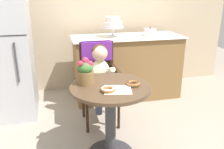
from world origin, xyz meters
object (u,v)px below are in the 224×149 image
Objects in this scene: donut_mid at (133,83)px; refrigerator at (3,49)px; seated_child at (101,71)px; wicker_chair at (98,70)px; cafe_table at (110,107)px; donut_front at (108,89)px; tiered_cake_stand at (113,24)px; round_layer_cake at (150,32)px; flower_vase at (86,72)px.

refrigerator is at bearing 137.75° from donut_mid.
wicker_chair is at bearing 90.00° from seated_child.
cafe_table is at bearing -91.82° from seated_child.
donut_front is (-0.07, -0.67, 0.06)m from seated_child.
round_layer_cake is (0.53, -0.05, -0.13)m from tiered_cake_stand.
donut_mid is 1.46m from round_layer_cake.
seated_child reaches higher than wicker_chair.
seated_child is 1.13m from round_layer_cake.
flower_vase reaches higher than wicker_chair.
seated_child is 2.42× the size of tiered_cake_stand.
tiered_cake_stand reaches higher than cafe_table.
tiered_cake_stand is at bearing 66.81° from seated_child.
cafe_table is 1.56m from refrigerator.
round_layer_cake is (0.91, 1.37, 0.21)m from donut_front.
round_layer_cake reaches higher than cafe_table.
cafe_table is at bearing -88.33° from wicker_chair.
tiered_cake_stand is (0.32, 0.74, 0.41)m from seated_child.
donut_front is at bearing -105.21° from tiered_cake_stand.
wicker_chair is at bearing -19.93° from refrigerator.
donut_mid is at bearing 18.37° from donut_front.
wicker_chair reaches higher than donut_mid.
wicker_chair is at bearing 88.58° from cafe_table.
seated_child is 4.22× the size of round_layer_cake.
seated_child is 3.05× the size of flower_vase.
refrigerator is at bearing 129.45° from donut_front.
donut_mid reaches higher than cafe_table.
wicker_chair is 1.31× the size of seated_child.
round_layer_cake is at bearing 56.32° from donut_front.
refrigerator is (-1.25, 1.13, 0.11)m from donut_mid.
cafe_table is at bearing -24.88° from flower_vase.
cafe_table is 0.58m from seated_child.
donut_front is 0.53× the size of flower_vase.
wicker_chair reaches higher than cafe_table.
donut_mid is (0.18, -0.59, 0.06)m from seated_child.
wicker_chair is (0.02, 0.71, 0.13)m from cafe_table.
wicker_chair is 0.80m from tiered_cake_stand.
cafe_table is 0.39m from flower_vase.
flower_vase is at bearing 126.30° from donut_front.
refrigerator reaches higher than tiered_cake_stand.
tiered_cake_stand reaches higher than flower_vase.
tiered_cake_stand is at bearing 84.11° from donut_mid.
round_layer_cake is (1.07, 1.16, 0.12)m from flower_vase.
donut_mid is 0.72× the size of round_layer_cake.
donut_mid is 0.52× the size of flower_vase.
tiered_cake_stand is 0.18× the size of refrigerator.
tiered_cake_stand reaches higher than round_layer_cake.
seated_child is at bearing 88.18° from cafe_table.
cafe_table is 0.31m from donut_mid.
tiered_cake_stand is 1.42m from refrigerator.
tiered_cake_stand reaches higher than donut_mid.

